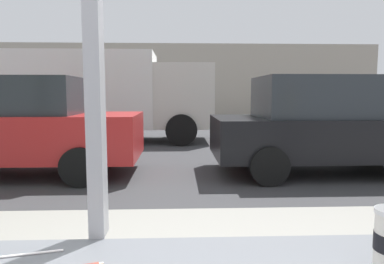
% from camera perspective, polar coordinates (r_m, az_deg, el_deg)
% --- Properties ---
extents(ground_plane, '(60.00, 60.00, 0.00)m').
position_cam_1_polar(ground_plane, '(9.20, -3.92, -3.09)').
color(ground_plane, '#38383A').
extents(building_facade_far, '(28.00, 1.20, 4.82)m').
position_cam_1_polar(building_facade_far, '(24.85, -2.94, 8.34)').
color(building_facade_far, '#A89E8E').
rests_on(building_facade_far, ground).
extents(loose_straw, '(0.19, 0.05, 0.01)m').
position_cam_1_polar(loose_straw, '(1.19, -24.72, -17.34)').
color(loose_straw, white).
rests_on(loose_straw, window_counter).
extents(parked_car_red, '(4.44, 1.91, 1.77)m').
position_cam_1_polar(parked_car_red, '(7.13, -26.54, 0.83)').
color(parked_car_red, red).
rests_on(parked_car_red, ground).
extents(parked_car_black, '(4.17, 2.03, 1.79)m').
position_cam_1_polar(parked_car_black, '(7.04, 20.33, 1.05)').
color(parked_car_black, black).
rests_on(parked_car_black, ground).
extents(box_truck, '(7.23, 2.44, 2.70)m').
position_cam_1_polar(box_truck, '(11.38, -15.89, 6.12)').
color(box_truck, silver).
rests_on(box_truck, ground).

